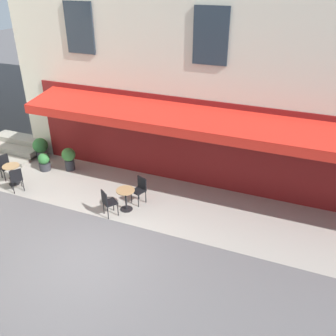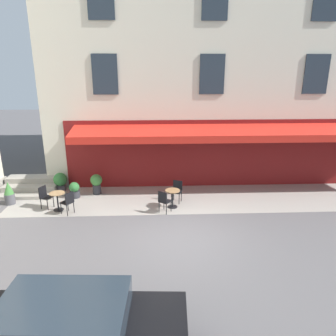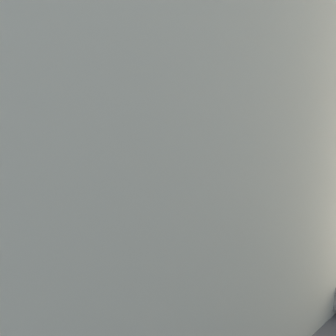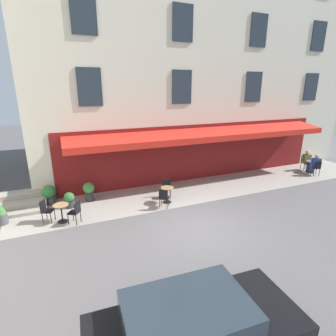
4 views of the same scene
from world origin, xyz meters
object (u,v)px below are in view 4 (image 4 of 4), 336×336
cafe_chair_black_corner_left (167,187)px  potted_plant_entrance_right (1,213)px  seated_patron_in_blue (315,164)px  cafe_chair_black_by_window (46,209)px  potted_plant_under_sign (69,200)px  cafe_chair_black_kerbside (164,197)px  cafe_table_near_entrance (167,193)px  cafe_chair_black_near_door (305,161)px  potted_plant_by_steps (89,190)px  seated_companion_in_olive (307,160)px  cafe_table_mid_terrace (61,211)px  potted_plant_entrance_left (49,193)px  cafe_chair_black_facing_street (76,211)px  cafe_chair_black_corner_right (317,167)px  cafe_table_streetside (311,165)px  parked_car_black (194,327)px

cafe_chair_black_corner_left → potted_plant_entrance_right: 7.03m
seated_patron_in_blue → potted_plant_entrance_right: bearing=-1.1°
cafe_chair_black_by_window → potted_plant_under_sign: size_ratio=1.29×
cafe_chair_black_kerbside → potted_plant_under_sign: cafe_chair_black_kerbside is taller
seated_patron_in_blue → potted_plant_under_sign: seated_patron_in_blue is taller
cafe_table_near_entrance → potted_plant_entrance_right: potted_plant_entrance_right is taller
cafe_table_near_entrance → cafe_chair_black_near_door: 10.35m
cafe_table_near_entrance → potted_plant_by_steps: bearing=-25.6°
cafe_table_near_entrance → potted_plant_entrance_right: size_ratio=0.77×
seated_companion_in_olive → potted_plant_entrance_right: bearing=1.6°
potted_plant_entrance_right → cafe_table_mid_terrace: bearing=161.8°
potted_plant_entrance_left → potted_plant_entrance_right: bearing=39.2°
seated_companion_in_olive → potted_plant_under_sign: seated_companion_in_olive is taller
cafe_chair_black_by_window → potted_plant_by_steps: 2.32m
cafe_chair_black_by_window → potted_plant_entrance_right: 1.69m
cafe_chair_black_facing_street → potted_plant_entrance_left: cafe_chair_black_facing_street is taller
cafe_chair_black_facing_street → cafe_chair_black_by_window: bearing=-29.6°
cafe_chair_black_corner_right → cafe_chair_black_facing_street: bearing=2.3°
cafe_chair_black_corner_left → cafe_chair_black_kerbside: bearing=61.8°
cafe_chair_black_corner_left → cafe_chair_black_corner_right: 9.67m
cafe_chair_black_kerbside → cafe_chair_black_corner_left: size_ratio=1.00×
cafe_chair_black_kerbside → cafe_chair_black_corner_right: 10.27m
seated_companion_in_olive → cafe_table_streetside: bearing=76.2°
cafe_table_mid_terrace → seated_patron_in_blue: (-14.57, -0.40, 0.21)m
seated_companion_in_olive → cafe_chair_black_corner_right: bearing=71.4°
cafe_chair_black_facing_street → potted_plant_entrance_right: bearing=-21.7°
cafe_table_near_entrance → cafe_table_streetside: bearing=-176.1°
cafe_chair_black_corner_left → cafe_chair_black_near_door: (-10.05, -0.71, 0.00)m
cafe_table_mid_terrace → cafe_chair_black_by_window: bearing=-24.6°
cafe_chair_black_facing_street → potted_plant_by_steps: 2.18m
cafe_chair_black_corner_left → potted_plant_entrance_left: 5.50m
cafe_chair_black_kerbside → seated_companion_in_olive: 10.71m
cafe_chair_black_corner_left → parked_car_black: (2.55, 7.59, 0.16)m
cafe_table_near_entrance → cafe_chair_black_kerbside: cafe_chair_black_kerbside is taller
potted_plant_entrance_right → cafe_chair_black_kerbside: bearing=169.9°
cafe_table_streetside → potted_plant_under_sign: bearing=-2.1°
cafe_chair_black_facing_street → cafe_chair_black_kerbside: bearing=179.0°
seated_patron_in_blue → cafe_table_streetside: bearing=-111.8°
cafe_table_streetside → potted_plant_entrance_right: size_ratio=0.77×
cafe_chair_black_by_window → seated_patron_in_blue: bearing=-179.5°
cafe_table_mid_terrace → seated_patron_in_blue: seated_patron_in_blue is taller
cafe_chair_black_corner_left → parked_car_black: parked_car_black is taller
cafe_chair_black_facing_street → cafe_chair_black_corner_right: 13.98m
cafe_chair_black_kerbside → cafe_table_near_entrance: bearing=-125.7°
seated_companion_in_olive → potted_plant_entrance_right: size_ratio=1.35×
potted_plant_by_steps → cafe_chair_black_near_door: bearing=178.7°
seated_companion_in_olive → parked_car_black: (12.54, 8.10, 0.01)m
cafe_table_near_entrance → cafe_chair_black_by_window: 5.18m
cafe_table_near_entrance → potted_plant_under_sign: (4.25, -1.22, -0.14)m
cafe_chair_black_facing_street → parked_car_black: (-1.76, 6.55, 0.16)m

